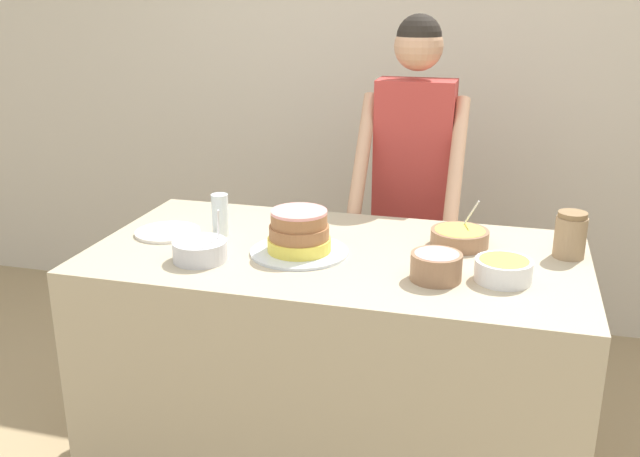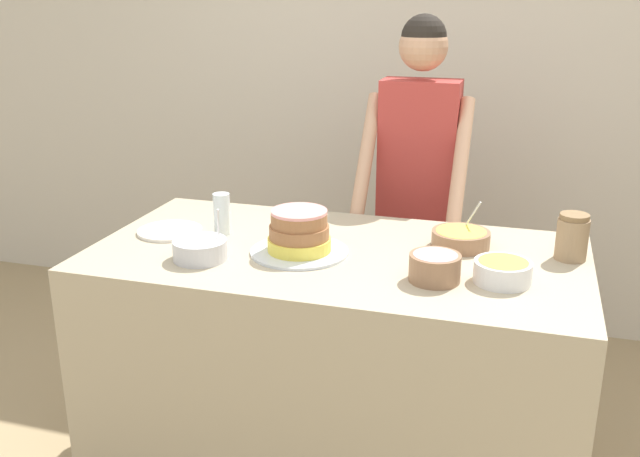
# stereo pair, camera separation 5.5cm
# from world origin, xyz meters

# --- Properties ---
(wall_back) EXTENTS (10.00, 0.05, 2.60)m
(wall_back) POSITION_xyz_m (0.00, 2.03, 1.30)
(wall_back) COLOR beige
(wall_back) RESTS_ON ground_plane
(counter) EXTENTS (1.69, 0.87, 0.94)m
(counter) POSITION_xyz_m (0.00, 0.44, 0.47)
(counter) COLOR tan
(counter) RESTS_ON ground_plane
(person_baker) EXTENTS (0.45, 0.46, 1.70)m
(person_baker) POSITION_xyz_m (0.15, 1.23, 1.06)
(person_baker) COLOR #2D2D38
(person_baker) RESTS_ON ground_plane
(cake) EXTENTS (0.34, 0.34, 0.15)m
(cake) POSITION_xyz_m (-0.12, 0.38, 1.00)
(cake) COLOR silver
(cake) RESTS_ON counter
(frosting_bowl_pink) EXTENTS (0.16, 0.16, 0.09)m
(frosting_bowl_pink) POSITION_xyz_m (0.36, 0.27, 0.99)
(frosting_bowl_pink) COLOR #936B4C
(frosting_bowl_pink) RESTS_ON counter
(frosting_bowl_olive) EXTENTS (0.18, 0.18, 0.07)m
(frosting_bowl_olive) POSITION_xyz_m (0.56, 0.32, 0.98)
(frosting_bowl_olive) COLOR white
(frosting_bowl_olive) RESTS_ON counter
(frosting_bowl_white) EXTENTS (0.18, 0.18, 0.18)m
(frosting_bowl_white) POSITION_xyz_m (-0.42, 0.23, 0.98)
(frosting_bowl_white) COLOR silver
(frosting_bowl_white) RESTS_ON counter
(frosting_bowl_yellow) EXTENTS (0.20, 0.20, 0.15)m
(frosting_bowl_yellow) POSITION_xyz_m (0.40, 0.60, 0.97)
(frosting_bowl_yellow) COLOR #936B4C
(frosting_bowl_yellow) RESTS_ON counter
(drinking_glass) EXTENTS (0.06, 0.06, 0.15)m
(drinking_glass) POSITION_xyz_m (-0.45, 0.49, 1.02)
(drinking_glass) COLOR silver
(drinking_glass) RESTS_ON counter
(ceramic_plate) EXTENTS (0.24, 0.24, 0.01)m
(ceramic_plate) POSITION_xyz_m (-0.65, 0.45, 0.94)
(ceramic_plate) COLOR white
(ceramic_plate) RESTS_ON counter
(stoneware_jar) EXTENTS (0.10, 0.10, 0.16)m
(stoneware_jar) POSITION_xyz_m (0.77, 0.59, 1.02)
(stoneware_jar) COLOR #9E7F5B
(stoneware_jar) RESTS_ON counter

